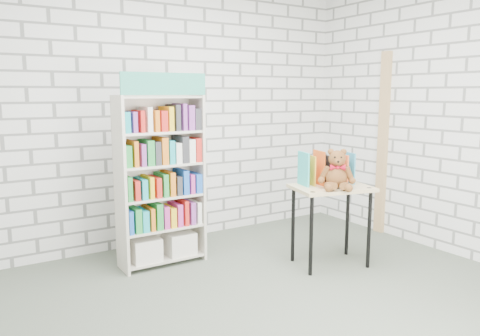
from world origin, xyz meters
TOP-DOWN VIEW (x-y plane):
  - ground at (0.00, 0.00)m, footprint 4.50×4.50m
  - room_shell at (0.00, 0.00)m, footprint 4.52×4.02m
  - bookshelf at (-0.37, 1.36)m, footprint 0.81×0.31m
  - display_table at (0.98, 0.46)m, footprint 0.81×0.65m
  - table_books at (1.00, 0.57)m, footprint 0.54×0.33m
  - teddy_bear at (0.94, 0.36)m, footprint 0.35×0.35m
  - door_trim at (2.23, 0.95)m, footprint 0.05×0.12m

SIDE VIEW (x-z plane):
  - ground at x=0.00m, z-range 0.00..0.00m
  - display_table at x=0.98m, z-range 0.28..1.04m
  - bookshelf at x=-0.37m, z-range -0.08..1.74m
  - teddy_bear at x=0.94m, z-range 0.73..1.10m
  - table_books at x=1.00m, z-range 0.77..1.06m
  - door_trim at x=2.23m, z-range 0.00..2.10m
  - room_shell at x=0.00m, z-range 0.38..3.19m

